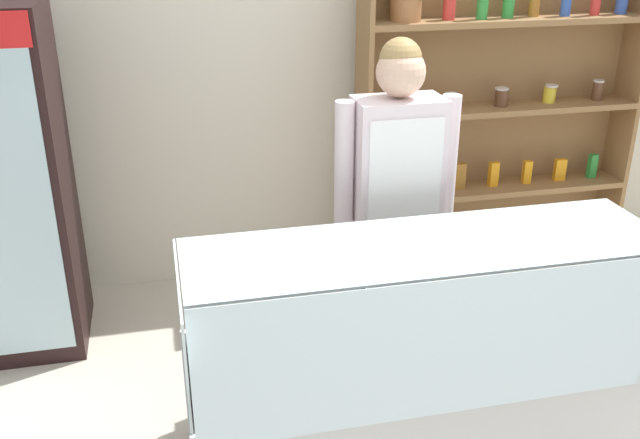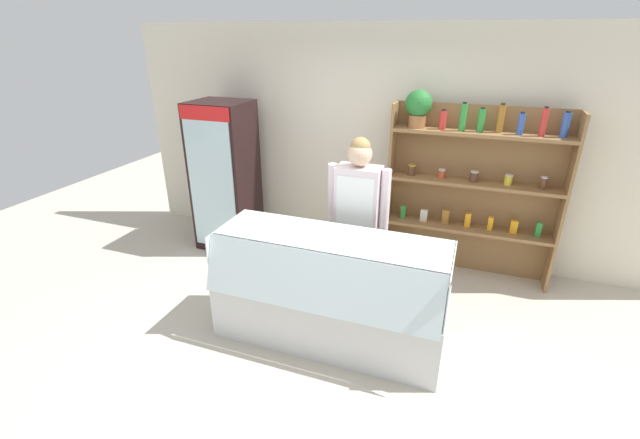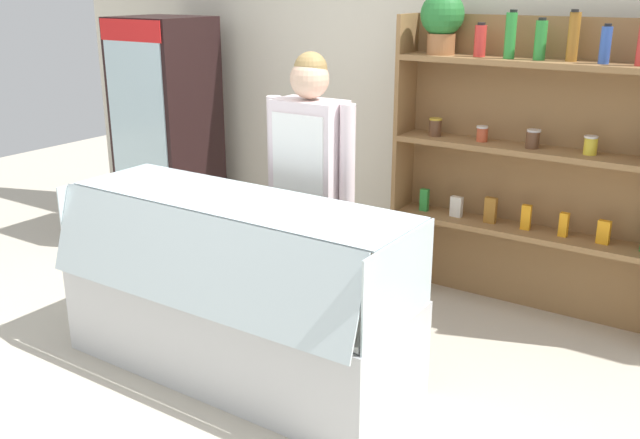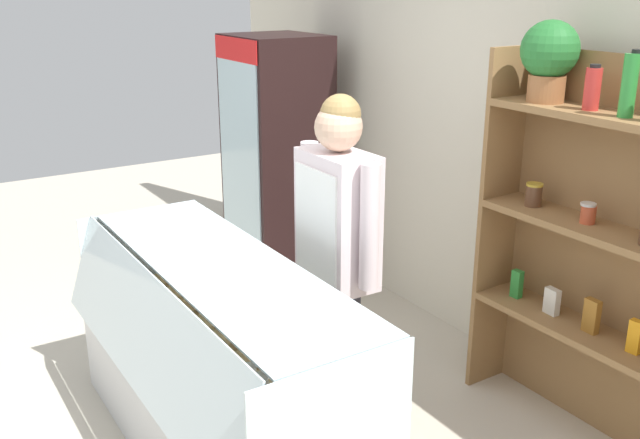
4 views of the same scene
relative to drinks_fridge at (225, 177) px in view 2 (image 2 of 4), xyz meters
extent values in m
plane|color=beige|center=(1.99, -1.39, -0.92)|extent=(12.00, 12.00, 0.00)
cube|color=silver|center=(1.99, 0.59, 0.43)|extent=(6.80, 0.10, 2.70)
cube|color=black|center=(0.00, 0.01, 0.00)|extent=(0.69, 0.62, 1.85)
cube|color=silver|center=(0.00, -0.31, 0.00)|extent=(0.61, 0.01, 1.65)
cube|color=red|center=(0.00, -0.31, 0.83)|extent=(0.65, 0.01, 0.16)
cylinder|color=red|center=(-0.21, -0.24, -0.57)|extent=(0.05, 0.05, 0.20)
cylinder|color=silver|center=(-0.07, -0.24, -0.60)|extent=(0.06, 0.06, 0.14)
cylinder|color=#9E6623|center=(0.07, -0.24, -0.57)|extent=(0.06, 0.06, 0.21)
cylinder|color=silver|center=(0.21, -0.24, -0.59)|extent=(0.06, 0.06, 0.18)
cylinder|color=#9E6623|center=(-0.19, -0.24, -0.12)|extent=(0.06, 0.06, 0.15)
cylinder|color=orange|center=(0.00, -0.24, -0.11)|extent=(0.06, 0.06, 0.17)
cylinder|color=purple|center=(0.19, -0.24, -0.12)|extent=(0.06, 0.06, 0.15)
cylinder|color=red|center=(-0.21, -0.24, 0.40)|extent=(0.06, 0.06, 0.22)
cylinder|color=#9E6623|center=(-0.07, -0.24, 0.38)|extent=(0.06, 0.06, 0.18)
cylinder|color=#9E6623|center=(0.07, -0.24, 0.40)|extent=(0.06, 0.06, 0.22)
cylinder|color=#2D8C38|center=(0.21, -0.24, 0.38)|extent=(0.05, 0.05, 0.19)
cube|color=olive|center=(2.93, 0.38, 0.03)|extent=(1.81, 0.02, 1.91)
cube|color=olive|center=(2.04, 0.24, 0.03)|extent=(0.03, 0.28, 1.91)
cube|color=olive|center=(3.82, 0.24, 0.03)|extent=(0.03, 0.28, 1.91)
cube|color=olive|center=(2.93, 0.24, -0.35)|extent=(1.75, 0.28, 0.04)
cube|color=olive|center=(2.93, 0.24, 0.18)|extent=(1.75, 0.28, 0.04)
cube|color=olive|center=(2.93, 0.24, 0.71)|extent=(1.75, 0.28, 0.04)
cylinder|color=#996038|center=(2.27, 0.24, 0.80)|extent=(0.18, 0.18, 0.13)
sphere|color=#246E2D|center=(2.27, 0.24, 0.98)|extent=(0.28, 0.28, 0.28)
cylinder|color=red|center=(2.54, 0.24, 0.83)|extent=(0.07, 0.07, 0.19)
cylinder|color=black|center=(2.54, 0.24, 0.93)|extent=(0.05, 0.05, 0.02)
cylinder|color=#2D8C38|center=(2.73, 0.22, 0.87)|extent=(0.07, 0.07, 0.27)
cylinder|color=black|center=(2.73, 0.24, 1.01)|extent=(0.04, 0.04, 0.02)
cylinder|color=#2D8C38|center=(2.91, 0.24, 0.85)|extent=(0.07, 0.07, 0.23)
cylinder|color=black|center=(2.91, 0.24, 0.97)|extent=(0.05, 0.05, 0.02)
cylinder|color=#9E6623|center=(3.09, 0.27, 0.87)|extent=(0.07, 0.07, 0.28)
cylinder|color=black|center=(3.09, 0.24, 1.02)|extent=(0.04, 0.04, 0.02)
cylinder|color=#3356B2|center=(3.28, 0.23, 0.84)|extent=(0.06, 0.06, 0.21)
cylinder|color=black|center=(3.28, 0.24, 0.95)|extent=(0.04, 0.04, 0.02)
cylinder|color=red|center=(3.48, 0.23, 0.87)|extent=(0.06, 0.06, 0.27)
cylinder|color=black|center=(3.48, 0.24, 1.01)|extent=(0.04, 0.04, 0.02)
cylinder|color=#3356B2|center=(3.67, 0.25, 0.85)|extent=(0.07, 0.07, 0.24)
cylinder|color=black|center=(3.67, 0.24, 0.98)|extent=(0.05, 0.05, 0.02)
cylinder|color=brown|center=(2.26, 0.24, 0.25)|extent=(0.08, 0.08, 0.11)
cylinder|color=gold|center=(2.26, 0.24, 0.31)|extent=(0.09, 0.09, 0.01)
cylinder|color=#BF4C2D|center=(2.59, 0.25, 0.24)|extent=(0.07, 0.07, 0.09)
cylinder|color=silver|center=(2.59, 0.24, 0.29)|extent=(0.07, 0.07, 0.01)
cylinder|color=brown|center=(2.92, 0.23, 0.25)|extent=(0.08, 0.08, 0.10)
cylinder|color=silver|center=(2.92, 0.24, 0.31)|extent=(0.08, 0.08, 0.01)
cylinder|color=yellow|center=(3.26, 0.26, 0.25)|extent=(0.08, 0.08, 0.10)
cylinder|color=silver|center=(3.26, 0.24, 0.31)|extent=(0.08, 0.08, 0.01)
cylinder|color=brown|center=(3.59, 0.24, 0.26)|extent=(0.07, 0.07, 0.12)
cylinder|color=silver|center=(3.59, 0.24, 0.32)|extent=(0.07, 0.07, 0.01)
cube|color=#2D8C38|center=(2.21, 0.24, -0.26)|extent=(0.06, 0.04, 0.15)
cube|color=silver|center=(2.45, 0.24, -0.26)|extent=(0.08, 0.04, 0.14)
cube|color=#9E6623|center=(2.69, 0.24, -0.25)|extent=(0.08, 0.04, 0.17)
cube|color=orange|center=(2.93, 0.24, -0.25)|extent=(0.06, 0.04, 0.16)
cube|color=orange|center=(3.16, 0.24, -0.26)|extent=(0.05, 0.04, 0.15)
cube|color=orange|center=(3.40, 0.24, -0.26)|extent=(0.08, 0.04, 0.15)
cube|color=#2D8C38|center=(3.64, 0.24, -0.25)|extent=(0.06, 0.05, 0.16)
cube|color=silver|center=(1.86, -1.36, -0.65)|extent=(2.01, 0.72, 0.55)
cube|color=white|center=(1.86, -1.36, -0.35)|extent=(1.95, 0.66, 0.03)
cube|color=silver|center=(1.86, -1.71, -0.15)|extent=(1.97, 0.16, 0.47)
cube|color=silver|center=(1.86, -1.31, 0.08)|extent=(1.97, 0.56, 0.01)
cube|color=silver|center=(0.86, -1.36, -0.15)|extent=(0.01, 0.68, 0.45)
cube|color=silver|center=(2.86, -1.36, -0.15)|extent=(0.01, 0.68, 0.45)
cube|color=tan|center=(1.02, -1.28, -0.32)|extent=(0.16, 0.14, 0.04)
cube|color=white|center=(1.02, -1.49, -0.31)|extent=(0.05, 0.03, 0.02)
cube|color=tan|center=(1.23, -1.28, -0.32)|extent=(0.16, 0.13, 0.04)
cube|color=white|center=(1.23, -1.49, -0.31)|extent=(0.05, 0.03, 0.02)
cube|color=tan|center=(1.44, -1.28, -0.31)|extent=(0.16, 0.14, 0.05)
cube|color=white|center=(1.44, -1.49, -0.31)|extent=(0.05, 0.03, 0.02)
cube|color=tan|center=(1.65, -1.28, -0.31)|extent=(0.17, 0.15, 0.05)
cube|color=white|center=(1.65, -1.49, -0.31)|extent=(0.05, 0.03, 0.02)
cube|color=tan|center=(1.86, -1.28, -0.31)|extent=(0.16, 0.14, 0.06)
cube|color=white|center=(1.86, -1.49, -0.31)|extent=(0.05, 0.03, 0.02)
cube|color=tan|center=(2.07, -1.28, -0.32)|extent=(0.16, 0.14, 0.04)
cube|color=white|center=(2.07, -1.49, -0.31)|extent=(0.05, 0.03, 0.02)
cube|color=beige|center=(2.28, -1.28, -0.32)|extent=(0.17, 0.12, 0.05)
cube|color=white|center=(2.28, -1.49, -0.31)|extent=(0.05, 0.03, 0.02)
cube|color=tan|center=(2.49, -1.28, -0.32)|extent=(0.16, 0.12, 0.04)
cube|color=white|center=(2.49, -1.49, -0.31)|extent=(0.05, 0.03, 0.02)
cube|color=beige|center=(2.70, -1.28, -0.31)|extent=(0.16, 0.11, 0.05)
cube|color=white|center=(2.70, -1.49, -0.31)|extent=(0.05, 0.03, 0.02)
cylinder|color=tan|center=(1.03, -1.47, -0.28)|extent=(0.18, 0.14, 0.13)
cylinder|color=tan|center=(1.25, -1.47, -0.26)|extent=(0.15, 0.16, 0.15)
cylinder|color=white|center=(2.36, -1.45, -0.25)|extent=(0.07, 0.07, 0.19)
cylinder|color=white|center=(2.46, -1.45, -0.24)|extent=(0.07, 0.07, 0.19)
cylinder|color=#2D2D38|center=(1.83, -0.73, -0.52)|extent=(0.13, 0.13, 0.80)
cylinder|color=#2D2D38|center=(2.01, -0.73, -0.52)|extent=(0.13, 0.13, 0.80)
cube|color=silver|center=(1.92, -0.73, 0.20)|extent=(0.41, 0.24, 0.66)
cube|color=white|center=(1.92, -0.85, -0.15)|extent=(0.35, 0.01, 1.23)
cylinder|color=silver|center=(1.66, -0.73, 0.24)|extent=(0.09, 0.09, 0.59)
cylinder|color=silver|center=(2.17, -0.73, 0.24)|extent=(0.09, 0.09, 0.59)
sphere|color=#D8AD8E|center=(1.92, -0.73, 0.65)|extent=(0.23, 0.23, 0.23)
sphere|color=#997A47|center=(1.92, -0.72, 0.71)|extent=(0.19, 0.19, 0.19)
camera|label=1|loc=(0.85, -3.75, 1.31)|focal=40.00mm
camera|label=2|loc=(2.88, -4.40, 1.67)|focal=24.00mm
camera|label=3|loc=(4.23, -4.08, 1.17)|focal=40.00mm
camera|label=4|loc=(4.61, -2.54, 1.30)|focal=40.00mm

